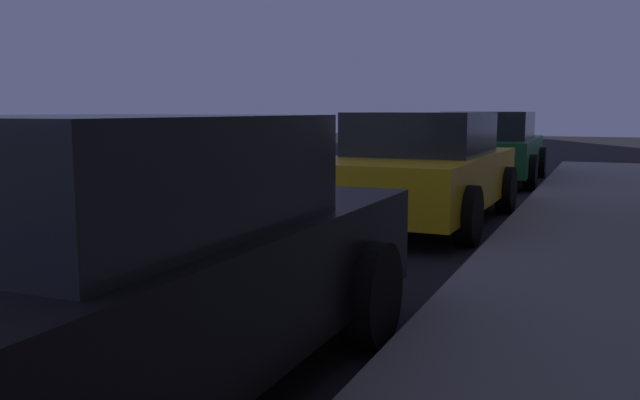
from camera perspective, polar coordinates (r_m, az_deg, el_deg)
The scene contains 3 objects.
car_black at distance 3.40m, azimuth -18.94°, elevation -5.59°, with size 2.12×4.47×1.43m.
car_yellow_cab at distance 8.85m, azimuth 8.54°, elevation 2.65°, with size 2.07×4.21×1.43m.
car_green at distance 14.19m, azimuth 14.25°, elevation 4.42°, with size 2.11×4.29×1.43m.
Camera 1 is at (5.10, -0.37, 1.45)m, focal length 37.70 mm.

